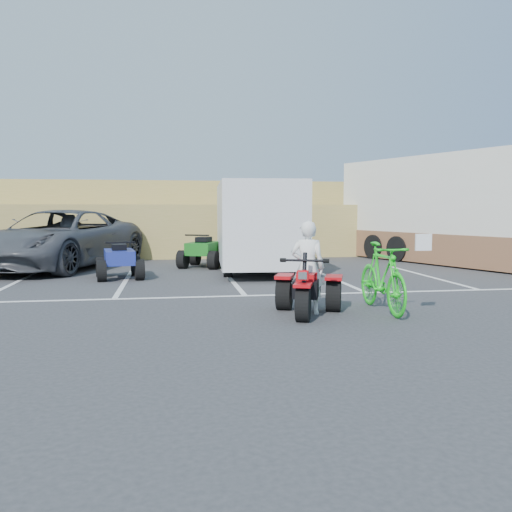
{
  "coord_description": "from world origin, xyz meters",
  "views": [
    {
      "loc": [
        -1.55,
        -8.86,
        1.85
      ],
      "look_at": [
        -0.04,
        0.69,
        1.0
      ],
      "focal_mm": 38.0,
      "sensor_mm": 36.0,
      "label": 1
    }
  ],
  "objects": [
    {
      "name": "green_dirt_bike",
      "position": [
        2.2,
        0.29,
        0.62
      ],
      "size": [
        0.59,
        2.07,
        1.24
      ],
      "primitive_type": "imported",
      "rotation": [
        0.0,
        0.0,
        0.0
      ],
      "color": "#14BF19",
      "rests_on": "ground"
    },
    {
      "name": "quad_atv_green",
      "position": [
        -0.52,
        8.21,
        0.0
      ],
      "size": [
        1.77,
        1.99,
        1.08
      ],
      "primitive_type": null,
      "rotation": [
        0.0,
        0.0,
        -0.4
      ],
      "color": "#166219",
      "rests_on": "ground"
    },
    {
      "name": "quad_atv_blue",
      "position": [
        -2.9,
        5.79,
        0.0
      ],
      "size": [
        1.4,
        1.73,
        1.02
      ],
      "primitive_type": null,
      "rotation": [
        0.0,
        0.0,
        0.15
      ],
      "color": "navy",
      "rests_on": "ground"
    },
    {
      "name": "rv_motorhome",
      "position": [
        8.17,
        7.61,
        1.55
      ],
      "size": [
        5.94,
        10.13,
        3.56
      ],
      "rotation": [
        0.0,
        0.0,
        0.37
      ],
      "color": "silver",
      "rests_on": "ground"
    },
    {
      "name": "grass_embankment",
      "position": [
        0.0,
        15.48,
        1.42
      ],
      "size": [
        40.0,
        8.5,
        3.1
      ],
      "color": "#9A8D46",
      "rests_on": "ground"
    },
    {
      "name": "red_trike_atv",
      "position": [
        0.77,
        0.17,
        0.0
      ],
      "size": [
        1.66,
        1.9,
        1.03
      ],
      "primitive_type": null,
      "rotation": [
        0.0,
        0.0,
        -0.35
      ],
      "color": "#B70A10",
      "rests_on": "ground"
    },
    {
      "name": "ground",
      "position": [
        0.0,
        0.0,
        0.0
      ],
      "size": [
        100.0,
        100.0,
        0.0
      ],
      "primitive_type": "plane",
      "color": "#323234",
      "rests_on": "ground"
    },
    {
      "name": "rider",
      "position": [
        0.82,
        0.31,
        0.82
      ],
      "size": [
        0.7,
        0.57,
        1.64
      ],
      "primitive_type": "imported",
      "rotation": [
        0.0,
        0.0,
        2.8
      ],
      "color": "white",
      "rests_on": "ground"
    },
    {
      "name": "cargo_trailer",
      "position": [
        0.99,
        7.0,
        1.4
      ],
      "size": [
        2.56,
        5.67,
        2.59
      ],
      "rotation": [
        0.0,
        0.0,
        -0.06
      ],
      "color": "silver",
      "rests_on": "ground"
    },
    {
      "name": "grey_pickup",
      "position": [
        -4.95,
        8.59,
        0.91
      ],
      "size": [
        5.14,
        7.18,
        1.82
      ],
      "primitive_type": "imported",
      "rotation": [
        0.0,
        0.0,
        -0.36
      ],
      "color": "#44464C",
      "rests_on": "ground"
    },
    {
      "name": "parking_stripes",
      "position": [
        0.87,
        4.07,
        0.0
      ],
      "size": [
        28.0,
        5.16,
        0.01
      ],
      "color": "white",
      "rests_on": "ground"
    }
  ]
}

